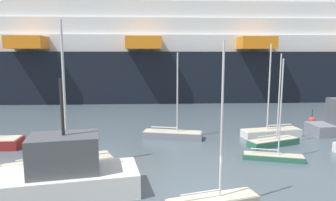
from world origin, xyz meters
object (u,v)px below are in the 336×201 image
Objects in this scene: sailboat_2 at (59,163)px; cruise_ship at (97,46)px; sailboat_0 at (213,201)px; sailboat_4 at (271,132)px; channel_buoy_1 at (312,120)px; sailboat_7 at (273,141)px; fishing_boat_2 at (60,174)px; sailboat_6 at (173,134)px; sailboat_1 at (273,155)px.

cruise_ship is at bearing 73.60° from sailboat_2.
sailboat_0 is 0.97× the size of sailboat_4.
channel_buoy_1 is 0.01× the size of cruise_ship.
fishing_boat_2 is (-14.63, -6.78, 0.77)m from sailboat_7.
sailboat_0 is at bearing -72.20° from sailboat_6.
sailboat_2 is at bearing 175.38° from sailboat_7.
sailboat_4 is 8.56m from sailboat_6.
sailboat_1 is at bearing -28.71° from sailboat_6.
fishing_boat_2 is at bearing -171.16° from sailboat_7.
cruise_ship is (-8.72, 28.45, 8.07)m from sailboat_6.
sailboat_6 is at bearing -165.77° from channel_buoy_1.
sailboat_2 reaches higher than sailboat_7.
sailboat_1 is 3.49m from sailboat_7.
sailboat_6 is (-8.54, 0.50, -0.04)m from sailboat_4.
sailboat_0 is at bearing -23.78° from fishing_boat_2.
cruise_ship is at bearing 124.18° from sailboat_6.
fishing_boat_2 is at bearing -94.73° from sailboat_2.
sailboat_0 is at bearing -73.23° from cruise_ship.
sailboat_4 reaches higher than sailboat_7.
sailboat_1 is 0.82× the size of fishing_boat_2.
sailboat_0 reaches higher than sailboat_1.
sailboat_2 is 10.05m from sailboat_6.
sailboat_4 is 0.06× the size of cruise_ship.
sailboat_0 reaches higher than sailboat_7.
sailboat_0 is 0.93× the size of fishing_boat_2.
channel_buoy_1 is (22.97, 9.95, -0.09)m from sailboat_2.
fishing_boat_2 is 0.06× the size of cruise_ship.
channel_buoy_1 is at bearing 5.77° from sailboat_2.
sailboat_2 is 1.15× the size of sailboat_4.
cruise_ship is (-23.73, 24.64, 8.12)m from channel_buoy_1.
sailboat_4 reaches higher than sailboat_0.
sailboat_1 is at bearing -132.20° from channel_buoy_1.
sailboat_2 is at bearing -160.46° from sailboat_1.
sailboat_1 is 0.86× the size of sailboat_4.
sailboat_2 reaches higher than fishing_boat_2.
sailboat_2 is at bearing 13.26° from sailboat_4.
sailboat_7 is at bearing 83.51° from sailboat_1.
cruise_ship reaches higher than sailboat_1.
sailboat_4 reaches higher than fishing_boat_2.
sailboat_6 is at bearing -8.98° from sailboat_4.
cruise_ship reaches higher than sailboat_2.
cruise_ship is at bearing 86.46° from fishing_boat_2.
sailboat_4 is at bearing -146.34° from channel_buoy_1.
cruise_ship is at bearing 132.60° from sailboat_1.
sailboat_2 reaches higher than channel_buoy_1.
sailboat_7 is (7.37, 9.11, -0.04)m from sailboat_0.
cruise_ship reaches higher than channel_buoy_1.
sailboat_0 is 10.07m from sailboat_2.
sailboat_7 is (-1.03, -2.52, -0.07)m from sailboat_4.
sailboat_1 is at bearing -17.73° from sailboat_2.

